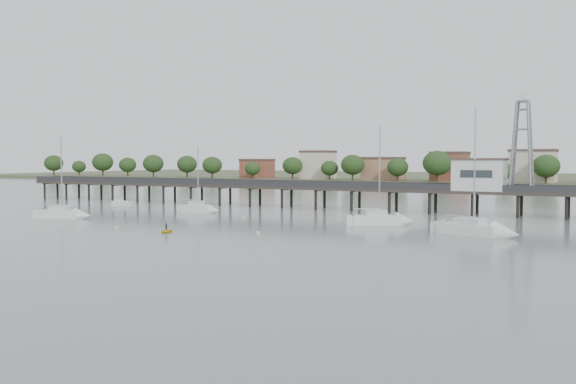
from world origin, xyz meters
name	(u,v)px	position (x,y,z in m)	size (l,w,h in m)	color
ground_plane	(93,252)	(0.00, 0.00, 0.00)	(500.00, 500.00, 0.00)	slate
pier	(338,189)	(0.00, 60.00, 3.79)	(150.00, 5.00, 5.50)	#2D2823
pier_building	(479,174)	(25.00, 60.00, 6.67)	(8.40, 5.40, 5.30)	silver
lattice_tower	(522,147)	(31.50, 60.00, 11.10)	(3.20, 3.20, 15.50)	slate
sailboat_a	(67,214)	(-29.70, 24.49, 0.64)	(8.25, 5.22, 13.20)	silver
sailboat_d	(484,231)	(31.24, 31.78, 0.63)	(10.38, 5.57, 16.30)	silver
sailboat_c	(386,220)	(16.63, 38.91, 0.64)	(8.96, 6.59, 14.53)	silver
sailboat_b	(202,209)	(-17.64, 42.77, 0.65)	(7.29, 2.70, 11.90)	silver
white_tender	(122,203)	(-41.04, 48.89, 0.48)	(4.22, 2.22, 1.57)	silver
yellow_dinghy	(166,232)	(-4.49, 16.90, 0.00)	(1.80, 0.52, 2.52)	yellow
dinghy_occupant	(166,232)	(-4.49, 16.90, 0.00)	(0.35, 0.96, 0.23)	black
mooring_buoys	(258,225)	(1.27, 29.73, 0.08)	(86.36, 30.01, 0.39)	beige
far_shore	(506,178)	(0.36, 239.58, 0.95)	(500.00, 170.00, 10.40)	#475133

